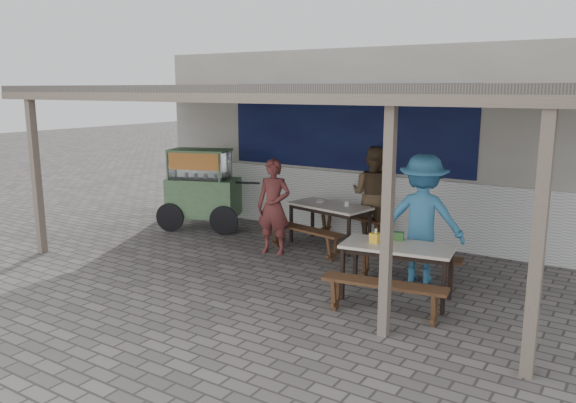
# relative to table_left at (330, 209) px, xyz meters

# --- Properties ---
(ground) EXTENTS (60.00, 60.00, 0.00)m
(ground) POSITION_rel_table_left_xyz_m (-0.03, -2.04, -0.67)
(ground) COLOR slate
(ground) RESTS_ON ground
(back_wall) EXTENTS (9.00, 1.28, 3.50)m
(back_wall) POSITION_rel_table_left_xyz_m (-0.04, 1.54, 1.05)
(back_wall) COLOR #B9B4A6
(back_wall) RESTS_ON ground
(warung_roof) EXTENTS (9.00, 4.21, 2.81)m
(warung_roof) POSITION_rel_table_left_xyz_m (-0.02, -1.14, 2.04)
(warung_roof) COLOR #5B554E
(warung_roof) RESTS_ON ground
(table_left) EXTENTS (1.55, 0.97, 0.75)m
(table_left) POSITION_rel_table_left_xyz_m (0.00, 0.00, 0.00)
(table_left) COLOR white
(table_left) RESTS_ON ground
(bench_left_street) EXTENTS (1.57, 0.57, 0.45)m
(bench_left_street) POSITION_rel_table_left_xyz_m (-0.13, -0.65, -0.33)
(bench_left_street) COLOR brown
(bench_left_street) RESTS_ON ground
(bench_left_wall) EXTENTS (1.57, 0.57, 0.45)m
(bench_left_wall) POSITION_rel_table_left_xyz_m (0.13, 0.65, -0.33)
(bench_left_wall) COLOR brown
(bench_left_wall) RESTS_ON ground
(table_right) EXTENTS (1.52, 0.90, 0.75)m
(table_right) POSITION_rel_table_left_xyz_m (2.00, -1.81, -0.00)
(table_right) COLOR white
(table_right) RESTS_ON ground
(bench_right_street) EXTENTS (1.56, 0.51, 0.45)m
(bench_right_street) POSITION_rel_table_left_xyz_m (2.10, -2.46, -0.33)
(bench_right_street) COLOR brown
(bench_right_street) RESTS_ON ground
(bench_right_wall) EXTENTS (1.56, 0.51, 0.45)m
(bench_right_wall) POSITION_rel_table_left_xyz_m (1.90, -1.16, -0.33)
(bench_right_wall) COLOR brown
(bench_right_wall) RESTS_ON ground
(vendor_cart) EXTENTS (1.87, 1.23, 1.60)m
(vendor_cart) POSITION_rel_table_left_xyz_m (-2.73, -0.27, 0.19)
(vendor_cart) COLOR #61885A
(vendor_cart) RESTS_ON ground
(patron_street_side) EXTENTS (0.66, 0.49, 1.62)m
(patron_street_side) POSITION_rel_table_left_xyz_m (-0.57, -0.92, 0.14)
(patron_street_side) COLOR brown
(patron_street_side) RESTS_ON ground
(patron_wall_side) EXTENTS (0.86, 0.67, 1.75)m
(patron_wall_side) POSITION_rel_table_left_xyz_m (0.51, 0.71, 0.20)
(patron_wall_side) COLOR brown
(patron_wall_side) RESTS_ON ground
(patron_right_table) EXTENTS (1.32, 0.94, 1.86)m
(patron_right_table) POSITION_rel_table_left_xyz_m (2.00, -0.90, 0.26)
(patron_right_table) COLOR teal
(patron_right_table) RESTS_ON ground
(tissue_box) EXTENTS (0.15, 0.15, 0.13)m
(tissue_box) POSITION_rel_table_left_xyz_m (1.71, -1.85, 0.14)
(tissue_box) COLOR yellow
(tissue_box) RESTS_ON table_right
(donation_box) EXTENTS (0.19, 0.15, 0.11)m
(donation_box) POSITION_rel_table_left_xyz_m (1.91, -1.57, 0.13)
(donation_box) COLOR #36662D
(donation_box) RESTS_ON table_right
(condiment_jar) EXTENTS (0.08, 0.08, 0.09)m
(condiment_jar) POSITION_rel_table_left_xyz_m (0.31, 0.06, 0.12)
(condiment_jar) COLOR silver
(condiment_jar) RESTS_ON table_left
(condiment_bowl) EXTENTS (0.22, 0.22, 0.04)m
(condiment_bowl) POSITION_rel_table_left_xyz_m (-0.24, 0.09, 0.10)
(condiment_bowl) COLOR white
(condiment_bowl) RESTS_ON table_left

